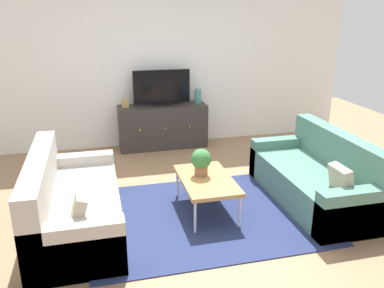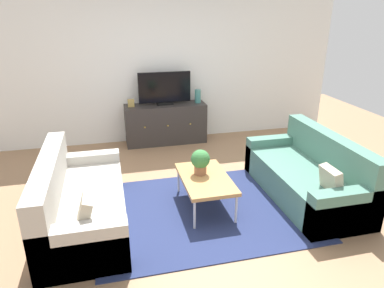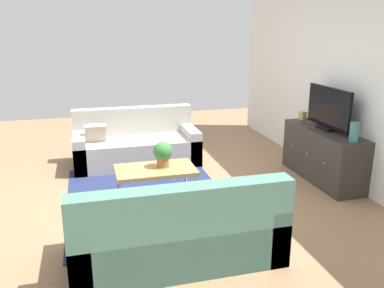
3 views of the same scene
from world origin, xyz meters
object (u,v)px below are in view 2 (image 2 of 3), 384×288
object	(u,v)px
couch_right_side	(310,177)
glass_vase	(198,96)
couch_left_side	(76,204)
mantel_clock	(131,103)
tv_console	(166,124)
potted_plant	(200,161)
coffee_table	(205,179)
flat_screen_tv	(165,88)

from	to	relation	value
couch_right_side	glass_vase	xyz separation A→B (m)	(-0.88, 2.37, 0.55)
couch_left_side	mantel_clock	bearing A→B (deg)	71.14
couch_left_side	tv_console	bearing A→B (deg)	59.40
potted_plant	glass_vase	bearing A→B (deg)	76.23
coffee_table	glass_vase	world-z (taller)	glass_vase
flat_screen_tv	mantel_clock	world-z (taller)	flat_screen_tv
tv_console	flat_screen_tv	world-z (taller)	flat_screen_tv
couch_left_side	coffee_table	world-z (taller)	couch_left_side
coffee_table	glass_vase	distance (m)	2.42
couch_left_side	potted_plant	xyz separation A→B (m)	(1.45, 0.15, 0.31)
potted_plant	couch_left_side	bearing A→B (deg)	-174.00
potted_plant	mantel_clock	bearing A→B (deg)	106.13
glass_vase	mantel_clock	xyz separation A→B (m)	(-1.19, 0.00, -0.05)
flat_screen_tv	glass_vase	distance (m)	0.62
couch_right_side	potted_plant	distance (m)	1.46
tv_console	coffee_table	bearing A→B (deg)	-87.93
potted_plant	glass_vase	distance (m)	2.30
flat_screen_tv	couch_left_side	bearing A→B (deg)	-120.39
coffee_table	tv_console	bearing A→B (deg)	92.07
tv_console	glass_vase	xyz separation A→B (m)	(0.59, 0.00, 0.47)
flat_screen_tv	mantel_clock	xyz separation A→B (m)	(-0.59, -0.02, -0.22)
couch_right_side	glass_vase	distance (m)	2.59
flat_screen_tv	coffee_table	bearing A→B (deg)	-87.95
tv_console	glass_vase	bearing A→B (deg)	0.00
couch_right_side	coffee_table	size ratio (longest dim) A/B	1.95
coffee_table	mantel_clock	distance (m)	2.45
potted_plant	flat_screen_tv	size ratio (longest dim) A/B	0.34
tv_console	potted_plant	bearing A→B (deg)	-88.74
mantel_clock	tv_console	bearing A→B (deg)	-0.00
potted_plant	couch_right_side	bearing A→B (deg)	-6.13
couch_right_side	tv_console	xyz separation A→B (m)	(-1.47, 2.37, 0.08)
couch_left_side	glass_vase	xyz separation A→B (m)	(2.00, 2.37, 0.55)
potted_plant	tv_console	xyz separation A→B (m)	(-0.05, 2.22, -0.22)
tv_console	flat_screen_tv	distance (m)	0.64
coffee_table	tv_console	xyz separation A→B (m)	(-0.08, 2.32, -0.02)
couch_right_side	mantel_clock	distance (m)	3.19
couch_left_side	tv_console	world-z (taller)	couch_left_side
flat_screen_tv	mantel_clock	size ratio (longest dim) A/B	7.03
mantel_clock	flat_screen_tv	bearing A→B (deg)	1.93
couch_right_side	tv_console	size ratio (longest dim) A/B	1.30
couch_left_side	flat_screen_tv	size ratio (longest dim) A/B	2.03
couch_left_side	flat_screen_tv	distance (m)	2.87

